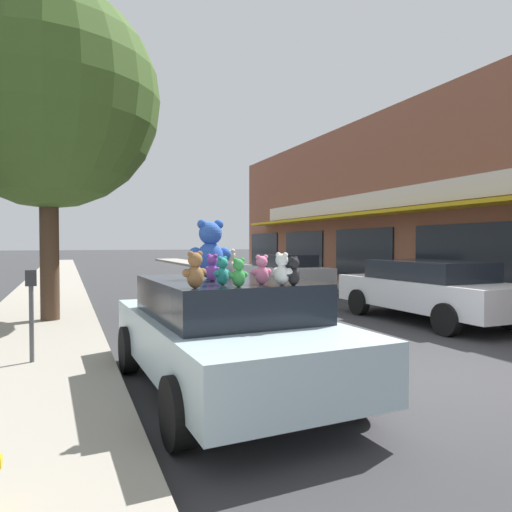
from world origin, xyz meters
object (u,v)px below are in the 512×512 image
teddy_bear_white (282,269)px  teddy_bear_teal (222,271)px  teddy_bear_brown (195,270)px  teddy_bear_cream (230,263)px  teddy_bear_pink (262,270)px  street_tree (48,98)px  plush_art_car (225,331)px  parked_car_far_center (428,289)px  teddy_bear_black (294,271)px  teddy_bear_green (239,273)px  parked_car_far_right (284,271)px  teddy_bear_purple (212,268)px  teddy_bear_yellow (211,265)px  teddy_bear_giant (210,250)px  parking_meter (31,303)px

teddy_bear_white → teddy_bear_teal: teddy_bear_white is taller
teddy_bear_brown → teddy_bear_cream: bearing=-138.7°
teddy_bear_pink → street_tree: street_tree is taller
plush_art_car → parked_car_far_center: parked_car_far_center is taller
teddy_bear_black → teddy_bear_pink: bearing=-74.8°
teddy_bear_green → parked_car_far_center: 7.25m
teddy_bear_black → parked_car_far_center: 6.80m
parked_car_far_right → teddy_bear_green: bearing=-118.2°
teddy_bear_purple → teddy_bear_cream: teddy_bear_cream is taller
teddy_bear_black → parked_car_far_right: bearing=-148.9°
teddy_bear_yellow → teddy_bear_giant: bearing=115.8°
teddy_bear_yellow → teddy_bear_green: bearing=126.5°
teddy_bear_black → teddy_bear_teal: 0.74m
teddy_bear_yellow → teddy_bear_teal: bearing=121.7°
teddy_bear_pink → teddy_bear_teal: teddy_bear_pink is taller
teddy_bear_black → parking_meter: (-2.61, 2.77, -0.54)m
teddy_bear_pink → teddy_bear_teal: bearing=-11.6°
parking_meter → teddy_bear_green: bearing=-53.3°
teddy_bear_giant → teddy_bear_green: bearing=92.6°
teddy_bear_giant → street_tree: 6.48m
plush_art_car → teddy_bear_black: teddy_bear_black is taller
plush_art_car → teddy_bear_green: 1.26m
plush_art_car → teddy_bear_teal: bearing=-112.6°
teddy_bear_pink → teddy_bear_brown: 0.77m
teddy_bear_cream → teddy_bear_white: bearing=156.8°
teddy_bear_teal → teddy_bear_green: bearing=75.8°
teddy_bear_purple → teddy_bear_yellow: bearing=-51.1°
teddy_bear_cream → teddy_bear_white: teddy_bear_cream is taller
teddy_bear_purple → parked_car_far_right: teddy_bear_purple is taller
teddy_bear_giant → parking_meter: (-2.09, 1.56, -0.74)m
teddy_bear_black → teddy_bear_purple: (-0.63, 0.79, 0.01)m
teddy_bear_teal → parked_car_far_center: bearing=177.9°
teddy_bear_white → street_tree: (-2.38, 6.47, 3.35)m
teddy_bear_brown → street_tree: bearing=-94.0°
teddy_bear_purple → teddy_bear_brown: teddy_bear_brown is taller
plush_art_car → parked_car_far_right: (5.90, 10.38, 0.01)m
teddy_bear_giant → teddy_bear_green: size_ratio=2.51×
plush_art_car → teddy_bear_brown: bearing=-125.2°
parked_car_far_right → teddy_bear_pink: bearing=-117.2°
teddy_bear_black → teddy_bear_brown: size_ratio=0.83×
teddy_bear_pink → parked_car_far_right: teddy_bear_pink is taller
teddy_bear_yellow → parked_car_far_right: teddy_bear_yellow is taller
teddy_bear_purple → parked_car_far_right: 12.30m
teddy_bear_black → parked_car_far_center: bearing=-177.6°
teddy_bear_black → parked_car_far_right: teddy_bear_black is taller
plush_art_car → teddy_bear_green: teddy_bear_green is taller
teddy_bear_yellow → teddy_bear_teal: (-0.31, -1.38, -0.00)m
teddy_bear_purple → parking_meter: (-1.98, 1.98, -0.54)m
teddy_bear_yellow → teddy_bear_white: 1.67m
parked_car_far_center → parked_car_far_right: 7.50m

